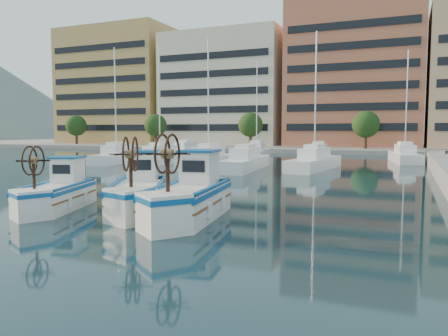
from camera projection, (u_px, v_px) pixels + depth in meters
ground at (138, 216)px, 17.07m from camera, size 300.00×300.00×0.00m
waterfront at (406, 83)px, 72.34m from camera, size 180.00×40.00×25.60m
yacht_marina at (274, 158)px, 43.49m from camera, size 40.42×23.88×11.50m
fishing_boat_a at (58, 191)px, 18.56m from camera, size 3.02×4.58×2.77m
fishing_boat_b at (140, 190)px, 18.16m from camera, size 3.91×5.19×3.13m
fishing_boat_c at (190, 195)px, 16.64m from camera, size 2.81×5.34×3.25m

